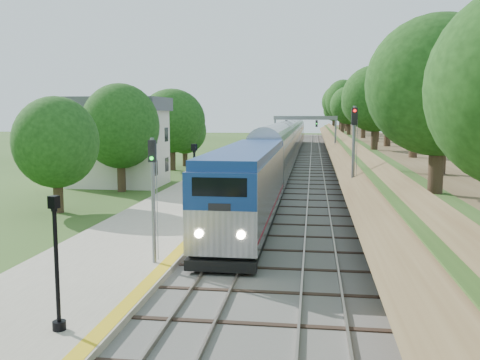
# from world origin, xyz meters

# --- Properties ---
(ground) EXTENTS (320.00, 320.00, 0.00)m
(ground) POSITION_xyz_m (0.00, 0.00, 0.00)
(ground) COLOR #2D4C19
(ground) RESTS_ON ground
(trackbed) EXTENTS (9.50, 170.00, 0.28)m
(trackbed) POSITION_xyz_m (2.00, 60.00, 0.07)
(trackbed) COLOR #4C4944
(trackbed) RESTS_ON ground
(platform) EXTENTS (6.40, 68.00, 0.38)m
(platform) POSITION_xyz_m (-5.20, 16.00, 0.19)
(platform) COLOR gray
(platform) RESTS_ON ground
(yellow_stripe) EXTENTS (0.55, 68.00, 0.01)m
(yellow_stripe) POSITION_xyz_m (-2.35, 16.00, 0.39)
(yellow_stripe) COLOR gold
(yellow_stripe) RESTS_ON platform
(embankment) EXTENTS (10.64, 170.00, 11.70)m
(embankment) POSITION_xyz_m (10.35, 60.00, 1.95)
(embankment) COLOR brown
(embankment) RESTS_ON ground
(station_building) EXTENTS (8.60, 6.60, 8.00)m
(station_building) POSITION_xyz_m (-14.00, 30.00, 4.09)
(station_building) COLOR beige
(station_building) RESTS_ON ground
(signal_gantry) EXTENTS (8.40, 0.38, 6.20)m
(signal_gantry) POSITION_xyz_m (2.47, 54.99, 4.82)
(signal_gantry) COLOR slate
(signal_gantry) RESTS_ON ground
(trees_behind_platform) EXTENTS (7.82, 53.32, 7.21)m
(trees_behind_platform) POSITION_xyz_m (-11.17, 20.67, 4.53)
(trees_behind_platform) COLOR #332316
(trees_behind_platform) RESTS_ON ground
(train) EXTENTS (3.02, 100.37, 4.43)m
(train) POSITION_xyz_m (0.00, 52.87, 2.28)
(train) COLOR black
(train) RESTS_ON trackbed
(lamppost_mid) EXTENTS (0.39, 0.39, 3.92)m
(lamppost_mid) POSITION_xyz_m (-3.57, -2.80, 2.13)
(lamppost_mid) COLOR black
(lamppost_mid) RESTS_ON platform
(lamppost_far) EXTENTS (0.44, 0.44, 4.41)m
(lamppost_far) POSITION_xyz_m (-3.35, 14.09, 2.35)
(lamppost_far) COLOR black
(lamppost_far) RESTS_ON platform
(signal_platform) EXTENTS (0.31, 0.24, 5.22)m
(signal_platform) POSITION_xyz_m (-2.90, 4.37, 3.59)
(signal_platform) COLOR slate
(signal_platform) RESTS_ON platform
(signal_farside) EXTENTS (0.38, 0.30, 6.94)m
(signal_farside) POSITION_xyz_m (6.20, 18.33, 4.36)
(signal_farside) COLOR slate
(signal_farside) RESTS_ON ground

